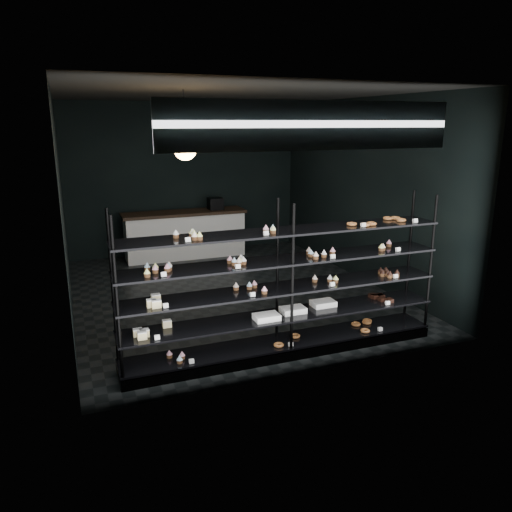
% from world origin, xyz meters
% --- Properties ---
extents(room, '(5.01, 6.01, 3.20)m').
position_xyz_m(room, '(0.00, 0.00, 1.60)').
color(room, black).
rests_on(room, ground).
extents(display_shelf, '(4.00, 0.50, 1.91)m').
position_xyz_m(display_shelf, '(-0.11, -2.45, 0.63)').
color(display_shelf, black).
rests_on(display_shelf, room).
extents(signage, '(3.30, 0.05, 0.50)m').
position_xyz_m(signage, '(0.00, -2.93, 2.75)').
color(signage, '#0D0F45').
rests_on(signage, room).
extents(pendant_lamp, '(0.30, 0.30, 0.88)m').
position_xyz_m(pendant_lamp, '(-0.95, -1.20, 2.45)').
color(pendant_lamp, black).
rests_on(pendant_lamp, room).
extents(service_counter, '(2.57, 0.65, 1.23)m').
position_xyz_m(service_counter, '(-0.15, 2.50, 0.50)').
color(service_counter, silver).
rests_on(service_counter, room).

